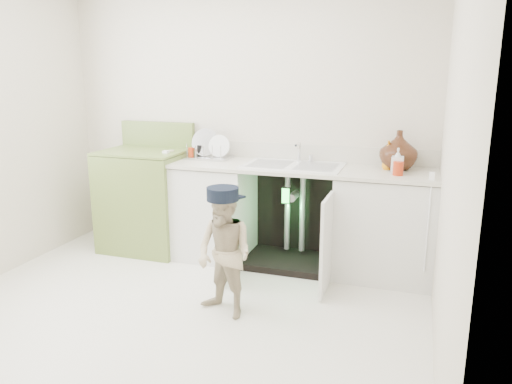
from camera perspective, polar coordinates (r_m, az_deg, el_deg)
ground at (r=3.73m, az=-9.23°, el=-13.65°), size 3.50×3.50×0.00m
room_shell at (r=3.34m, az=-10.05°, el=5.73°), size 6.00×5.50×1.26m
counter_run at (r=4.42m, az=4.50°, el=-2.45°), size 2.44×1.02×1.22m
avocado_stove at (r=4.94m, az=-12.43°, el=-0.71°), size 0.78×0.65×1.21m
repair_worker at (r=3.50m, az=-3.61°, el=-6.89°), size 0.55×0.99×0.93m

